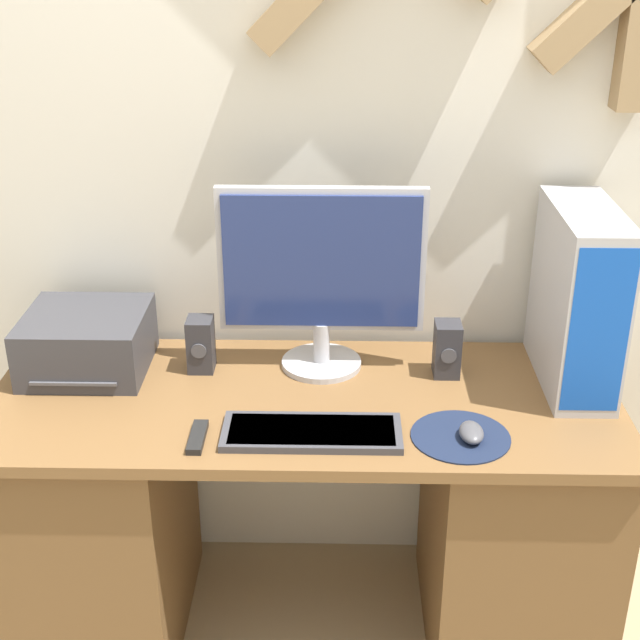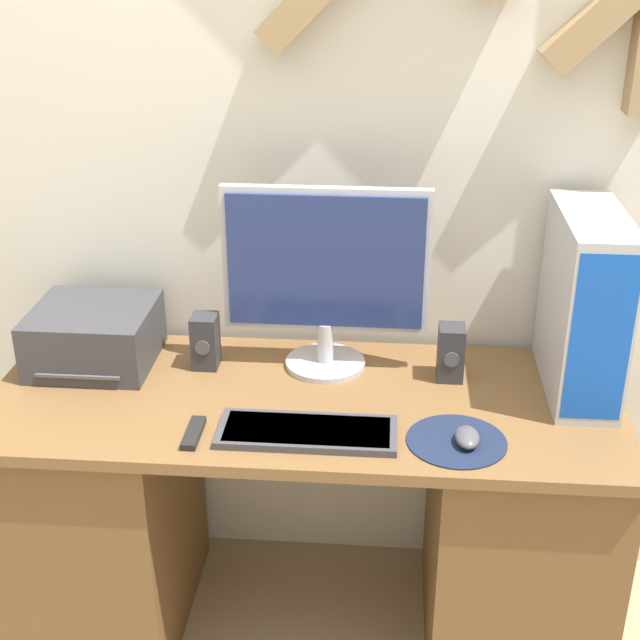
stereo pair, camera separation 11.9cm
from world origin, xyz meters
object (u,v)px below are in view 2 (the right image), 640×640
(monitor, at_px, (326,271))
(speaker_right, at_px, (451,353))
(printer, at_px, (94,336))
(mouse, at_px, (467,437))
(computer_tower, at_px, (584,305))
(speaker_left, at_px, (205,341))
(keyboard, at_px, (307,432))
(remote_control, at_px, (193,433))

(monitor, bearing_deg, speaker_right, -7.43)
(monitor, xyz_separation_m, printer, (-0.62, -0.03, -0.20))
(mouse, distance_m, speaker_right, 0.33)
(computer_tower, xyz_separation_m, speaker_right, (-0.32, 0.02, -0.16))
(monitor, height_order, speaker_left, monitor)
(computer_tower, bearing_deg, printer, 178.53)
(computer_tower, height_order, speaker_right, computer_tower)
(printer, bearing_deg, keyboard, -28.19)
(mouse, relative_size, computer_tower, 0.20)
(speaker_left, distance_m, speaker_right, 0.65)
(speaker_left, bearing_deg, remote_control, -83.62)
(keyboard, height_order, remote_control, keyboard)
(monitor, bearing_deg, computer_tower, -5.58)
(computer_tower, height_order, remote_control, computer_tower)
(keyboard, xyz_separation_m, speaker_right, (0.34, 0.31, 0.06))
(mouse, bearing_deg, speaker_left, 153.47)
(mouse, xyz_separation_m, computer_tower, (0.29, 0.30, 0.21))
(monitor, height_order, computer_tower, monitor)
(remote_control, bearing_deg, printer, 134.35)
(keyboard, relative_size, computer_tower, 0.91)
(computer_tower, relative_size, printer, 1.46)
(speaker_left, distance_m, remote_control, 0.36)
(keyboard, height_order, mouse, mouse)
(computer_tower, xyz_separation_m, remote_control, (-0.93, -0.32, -0.22))
(computer_tower, height_order, printer, computer_tower)
(printer, height_order, speaker_left, printer)
(computer_tower, relative_size, speaker_left, 3.14)
(speaker_left, bearing_deg, speaker_right, -1.21)
(keyboard, bearing_deg, printer, 151.81)
(keyboard, relative_size, mouse, 4.59)
(keyboard, xyz_separation_m, computer_tower, (0.66, 0.29, 0.22))
(printer, xyz_separation_m, remote_control, (0.34, -0.35, -0.07))
(printer, distance_m, speaker_right, 0.95)
(keyboard, height_order, printer, printer)
(keyboard, relative_size, printer, 1.33)
(mouse, distance_m, remote_control, 0.63)
(printer, relative_size, speaker_left, 2.15)
(monitor, distance_m, speaker_left, 0.38)
(keyboard, distance_m, mouse, 0.37)
(keyboard, distance_m, printer, 0.69)
(keyboard, relative_size, remote_control, 3.19)
(monitor, relative_size, speaker_left, 3.63)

